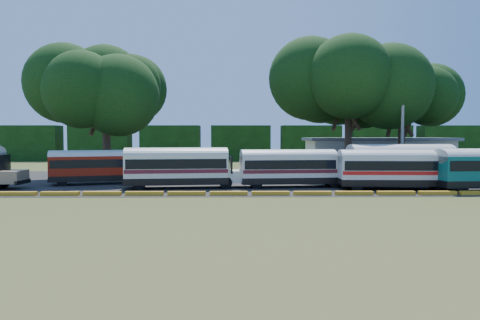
{
  "coord_description": "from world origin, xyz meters",
  "views": [
    {
      "loc": [
        -1.08,
        -32.21,
        4.28
      ],
      "look_at": [
        -0.63,
        6.0,
        2.28
      ],
      "focal_mm": 35.0,
      "sensor_mm": 36.0,
      "label": 1
    }
  ],
  "objects_px": {
    "tree_west": "(106,83)",
    "bus_white_red": "(392,167)",
    "bus_red": "(97,165)",
    "bus_cream_west": "(179,165)"
  },
  "relations": [
    {
      "from": "bus_cream_west",
      "to": "bus_red",
      "type": "bearing_deg",
      "value": 149.51
    },
    {
      "from": "bus_red",
      "to": "tree_west",
      "type": "distance_m",
      "value": 10.65
    },
    {
      "from": "bus_red",
      "to": "tree_west",
      "type": "bearing_deg",
      "value": 81.59
    },
    {
      "from": "bus_red",
      "to": "bus_cream_west",
      "type": "bearing_deg",
      "value": -40.35
    },
    {
      "from": "bus_cream_west",
      "to": "tree_west",
      "type": "distance_m",
      "value": 15.61
    },
    {
      "from": "tree_west",
      "to": "bus_red",
      "type": "bearing_deg",
      "value": -81.75
    },
    {
      "from": "bus_red",
      "to": "bus_white_red",
      "type": "xyz_separation_m",
      "value": [
        24.59,
        -4.56,
        0.07
      ]
    },
    {
      "from": "bus_white_red",
      "to": "bus_cream_west",
      "type": "bearing_deg",
      "value": 178.3
    },
    {
      "from": "bus_red",
      "to": "tree_west",
      "type": "relative_size",
      "value": 0.7
    },
    {
      "from": "tree_west",
      "to": "bus_white_red",
      "type": "bearing_deg",
      "value": -24.31
    }
  ]
}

